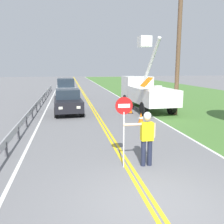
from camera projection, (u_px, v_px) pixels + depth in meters
ground_plane at (151, 204)px, 5.86m from camera, size 160.00×160.00×0.00m
grass_verge_right at (190, 96)px, 27.24m from camera, size 16.00×110.00×0.01m
centerline_yellow_left at (86, 99)px, 25.19m from camera, size 0.11×110.00×0.01m
centerline_yellow_right at (88, 99)px, 25.22m from camera, size 0.11×110.00×0.01m
edge_line_right at (121, 98)px, 25.84m from camera, size 0.12×110.00×0.01m
edge_line_left at (51, 99)px, 24.57m from camera, size 0.12×110.00×0.01m
flagger_worker at (147, 135)px, 7.96m from camera, size 1.09×0.25×1.83m
stop_sign_paddle at (124, 116)px, 7.70m from camera, size 0.56×0.04×2.33m
utility_bucket_truck at (145, 91)px, 18.91m from camera, size 2.67×6.91×5.56m
oncoming_sedan_nearest at (68, 102)px, 17.12m from camera, size 2.07×4.18×1.70m
oncoming_suv_second at (66, 89)px, 24.83m from camera, size 2.00×4.65×2.10m
utility_pole_near at (178, 49)px, 16.00m from camera, size 1.80×0.28×8.50m
traffic_cone_lead at (150, 127)px, 11.89m from camera, size 0.40×0.40×0.70m
traffic_cone_mid at (141, 119)px, 13.89m from camera, size 0.40×0.40×0.70m
traffic_cone_tail at (130, 109)px, 17.26m from camera, size 0.40×0.40×0.70m
guardrail_left_shoulder at (38, 103)px, 18.82m from camera, size 0.10×32.00×0.71m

